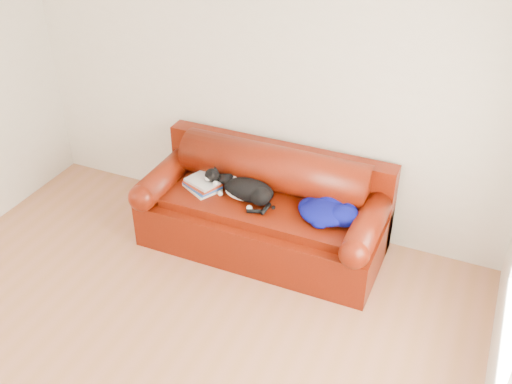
% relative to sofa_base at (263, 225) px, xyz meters
% --- Properties ---
extents(ground, '(4.50, 4.50, 0.00)m').
position_rel_sofa_base_xyz_m(ground, '(-0.24, -1.49, -0.24)').
color(ground, '#99633D').
rests_on(ground, ground).
extents(room_shell, '(4.52, 4.02, 2.61)m').
position_rel_sofa_base_xyz_m(room_shell, '(-0.12, -1.48, 1.43)').
color(room_shell, beige).
rests_on(room_shell, ground).
extents(sofa_base, '(2.10, 0.90, 0.50)m').
position_rel_sofa_base_xyz_m(sofa_base, '(0.00, 0.00, 0.00)').
color(sofa_base, '#3B0902').
rests_on(sofa_base, ground).
extents(sofa_back, '(2.10, 1.01, 0.88)m').
position_rel_sofa_base_xyz_m(sofa_back, '(0.00, 0.24, 0.30)').
color(sofa_back, '#3B0902').
rests_on(sofa_back, ground).
extents(book_stack, '(0.37, 0.35, 0.10)m').
position_rel_sofa_base_xyz_m(book_stack, '(-0.55, -0.05, 0.31)').
color(book_stack, beige).
rests_on(book_stack, sofa_base).
extents(cat, '(0.61, 0.41, 0.23)m').
position_rel_sofa_base_xyz_m(cat, '(-0.13, -0.04, 0.35)').
color(cat, black).
rests_on(cat, sofa_base).
extents(blanket, '(0.59, 0.48, 0.16)m').
position_rel_sofa_base_xyz_m(blanket, '(0.59, -0.03, 0.33)').
color(blanket, '#040245').
rests_on(blanket, sofa_base).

